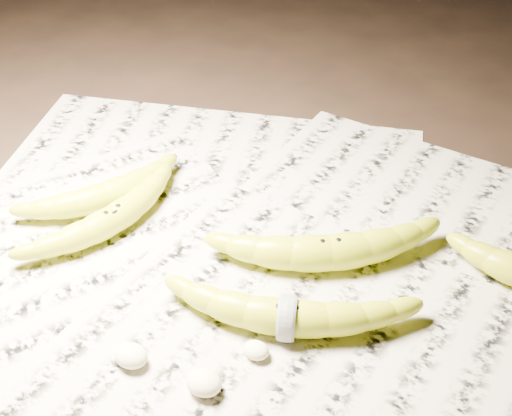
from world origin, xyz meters
The scene contains 10 objects.
ground centered at (0.00, 0.00, 0.00)m, with size 3.00×3.00×0.00m, color black.
newspaper_patch centered at (0.02, -0.03, 0.00)m, with size 0.90×0.70×0.01m, color beige.
banana_left_a centered at (-0.18, -0.06, 0.03)m, with size 0.20×0.06×0.04m, color gold, non-canonical shape.
banana_left_b centered at (-0.21, -0.02, 0.03)m, with size 0.18×0.06×0.04m, color gold, non-canonical shape.
banana_center centered at (0.07, 0.01, 0.03)m, with size 0.23×0.07×0.04m, color gold, non-canonical shape.
banana_taped centered at (0.07, -0.10, 0.03)m, with size 0.23×0.06×0.04m, color gold, non-canonical shape.
measuring_tape centered at (0.07, -0.10, 0.03)m, with size 0.05×0.05×0.00m, color white.
flesh_chunk_a centered at (-0.04, -0.20, 0.02)m, with size 0.03×0.03×0.02m, color #FEF3C5.
flesh_chunk_b centered at (0.04, -0.20, 0.02)m, with size 0.03×0.03×0.02m, color #FEF3C5.
flesh_chunk_c centered at (0.06, -0.14, 0.02)m, with size 0.03×0.02×0.02m, color #FEF3C5.
Camera 1 is at (0.28, -0.54, 0.55)m, focal length 50.00 mm.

